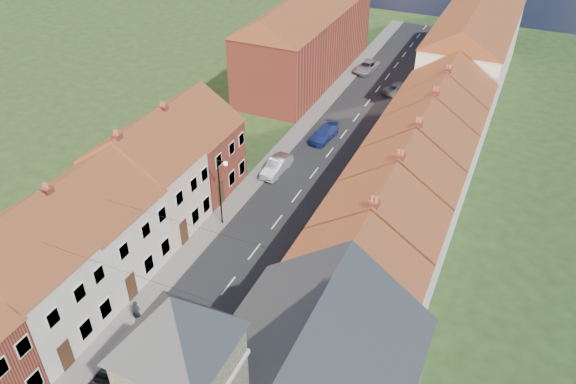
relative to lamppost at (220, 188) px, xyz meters
The scene contains 22 objects.
road 11.27m from the lamppost, 69.13° to the left, with size 7.00×90.00×0.02m, color black.
pavement_left 10.60m from the lamppost, 93.36° to the left, with size 1.80×90.00×0.12m, color slate.
pavement_right 13.40m from the lamppost, 50.61° to the left, with size 1.80×90.00×0.12m, color slate.
cottage_r_tudor 15.01m from the lamppost, 29.18° to the right, with size 8.30×5.20×9.00m.
cottage_r_white_near 13.28m from the lamppost, ahead, with size 8.30×6.00×9.00m.
cottage_r_cream_mid 13.60m from the lamppost, 14.93° to the left, with size 8.30×5.20×9.00m.
cottage_r_pink 15.87m from the lamppost, 34.16° to the left, with size 8.30×6.00×9.00m.
cottage_r_white_far 19.42m from the lamppost, 47.48° to the left, with size 8.30×5.20×9.00m.
cottage_r_cream_far 23.68m from the lamppost, 56.35° to the left, with size 8.30×6.00×9.00m.
cottage_l_cream 15.49m from the lamppost, 110.79° to the right, with size 8.30×6.30×9.10m.
cottage_l_white 9.78m from the lamppost, 124.27° to the right, with size 8.30×6.90×8.80m.
cottage_l_brick_mid 5.91m from the lamppost, 160.41° to the right, with size 8.30×5.70×9.10m.
cottage_l_pink 6.75m from the lamppost, 144.97° to the left, with size 8.30×6.30×8.80m.
block_right_far 37.42m from the lamppost, 69.46° to the left, with size 8.30×24.20×10.50m.
block_left_far 30.55m from the lamppost, 100.37° to the left, with size 8.30×24.20×10.50m.
lamppost is the anchor object (origin of this frame).
car_mid 9.18m from the lamppost, 85.98° to the left, with size 1.45×4.16×1.37m, color #A9ACB1.
car_far 16.63m from the lamppost, 81.88° to the left, with size 1.72×4.23×1.23m, color navy.
car_distant 34.60m from the lamppost, 88.51° to the left, with size 2.06×4.47×1.24m, color #A3A5AA.
pedestrian_left 11.62m from the lamppost, 89.43° to the right, with size 0.62×0.41×1.70m, color black.
pedestrian_right 8.08m from the lamppost, ahead, with size 0.82×0.64×1.69m, color #2A2522.
car_distant_b 30.77m from the lamppost, 78.38° to the left, with size 1.95×4.22×1.17m, color gray.
Camera 1 is at (15.61, -10.23, 28.06)m, focal length 35.00 mm.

